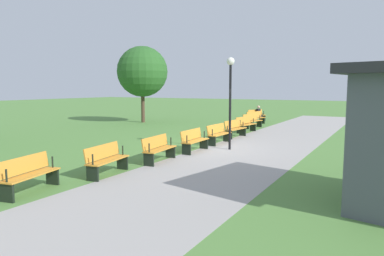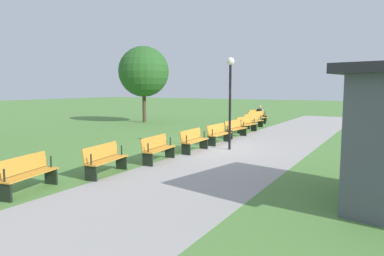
# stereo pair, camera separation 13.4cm
# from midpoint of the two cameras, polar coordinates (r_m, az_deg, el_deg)

# --- Properties ---
(ground_plane) EXTENTS (120.00, 120.00, 0.00)m
(ground_plane) POSITION_cam_midpoint_polar(r_m,az_deg,el_deg) (15.28, 2.46, -3.15)
(ground_plane) COLOR #54843D
(path_paving) EXTENTS (39.70, 4.29, 0.01)m
(path_paving) POSITION_cam_midpoint_polar(r_m,az_deg,el_deg) (14.53, 9.25, -3.73)
(path_paving) COLOR #A39E99
(path_paving) RESTS_ON ground
(bench_0) EXTENTS (1.72, 0.99, 0.89)m
(bench_0) POSITION_cam_midpoint_polar(r_m,az_deg,el_deg) (27.52, 10.19, 2.05)
(bench_0) COLOR orange
(bench_0) RESTS_ON ground
(bench_1) EXTENTS (1.73, 0.90, 0.89)m
(bench_1) POSITION_cam_midpoint_polar(r_m,az_deg,el_deg) (25.21, 10.03, 1.65)
(bench_1) COLOR orange
(bench_1) RESTS_ON ground
(bench_2) EXTENTS (1.72, 0.81, 0.89)m
(bench_2) POSITION_cam_midpoint_polar(r_m,az_deg,el_deg) (22.92, 9.48, 1.19)
(bench_2) COLOR orange
(bench_2) RESTS_ON ground
(bench_3) EXTENTS (1.71, 0.72, 0.89)m
(bench_3) POSITION_cam_midpoint_polar(r_m,az_deg,el_deg) (20.65, 8.43, 0.62)
(bench_3) COLOR orange
(bench_3) RESTS_ON ground
(bench_4) EXTENTS (1.70, 0.62, 0.89)m
(bench_4) POSITION_cam_midpoint_polar(r_m,az_deg,el_deg) (18.43, 6.70, -0.06)
(bench_4) COLOR orange
(bench_4) RESTS_ON ground
(bench_5) EXTENTS (1.67, 0.52, 0.89)m
(bench_5) POSITION_cam_midpoint_polar(r_m,az_deg,el_deg) (16.28, 4.03, -0.90)
(bench_5) COLOR orange
(bench_5) RESTS_ON ground
(bench_6) EXTENTS (1.67, 0.52, 0.89)m
(bench_6) POSITION_cam_midpoint_polar(r_m,az_deg,el_deg) (14.24, 0.06, -1.95)
(bench_6) COLOR orange
(bench_6) RESTS_ON ground
(bench_7) EXTENTS (1.70, 0.62, 0.89)m
(bench_7) POSITION_cam_midpoint_polar(r_m,az_deg,el_deg) (12.38, -5.72, -3.27)
(bench_7) COLOR orange
(bench_7) RESTS_ON ground
(bench_8) EXTENTS (1.71, 0.72, 0.89)m
(bench_8) POSITION_cam_midpoint_polar(r_m,az_deg,el_deg) (10.80, -13.96, -4.88)
(bench_8) COLOR orange
(bench_8) RESTS_ON ground
(bench_9) EXTENTS (1.72, 0.81, 0.89)m
(bench_9) POSITION_cam_midpoint_polar(r_m,az_deg,el_deg) (9.64, -25.13, -6.68)
(bench_9) COLOR orange
(bench_9) RESTS_ON ground
(person_seated) EXTENTS (0.46, 0.59, 1.20)m
(person_seated) POSITION_cam_midpoint_polar(r_m,az_deg,el_deg) (27.53, 10.61, 2.39)
(person_seated) COLOR black
(person_seated) RESTS_ON ground
(tree_1) EXTENTS (3.68, 3.68, 5.57)m
(tree_1) POSITION_cam_midpoint_polar(r_m,az_deg,el_deg) (26.43, -8.13, 8.95)
(tree_1) COLOR #4C3828
(tree_1) RESTS_ON ground
(lamp_post) EXTENTS (0.32, 0.32, 3.79)m
(lamp_post) POSITION_cam_midpoint_polar(r_m,az_deg,el_deg) (14.65, 5.92, 6.84)
(lamp_post) COLOR black
(lamp_post) RESTS_ON ground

